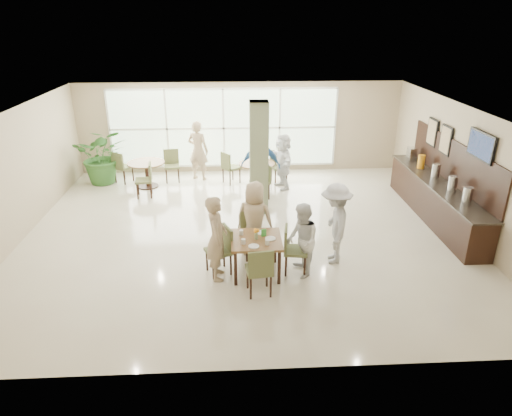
{
  "coord_description": "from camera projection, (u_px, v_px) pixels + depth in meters",
  "views": [
    {
      "loc": [
        -0.25,
        -9.57,
        4.68
      ],
      "look_at": [
        0.2,
        -1.2,
        1.1
      ],
      "focal_mm": 32.0,
      "sensor_mm": 36.0,
      "label": 1
    }
  ],
  "objects": [
    {
      "name": "buffet_counter",
      "position": [
        436.0,
        197.0,
        11.12
      ],
      "size": [
        0.64,
        4.7,
        1.95
      ],
      "color": "black",
      "rests_on": "ground"
    },
    {
      "name": "teen_standing",
      "position": [
        335.0,
        224.0,
        9.06
      ],
      "size": [
        0.74,
        1.14,
        1.67
      ],
      "primitive_type": "imported",
      "rotation": [
        0.0,
        0.0,
        -1.68
      ],
      "color": "#B3B4B6",
      "rests_on": "ground"
    },
    {
      "name": "round_table_right",
      "position": [
        257.0,
        169.0,
        13.1
      ],
      "size": [
        1.04,
        1.04,
        0.75
      ],
      "color": "brown",
      "rests_on": "ground"
    },
    {
      "name": "main_table",
      "position": [
        256.0,
        243.0,
        8.68
      ],
      "size": [
        0.96,
        0.96,
        0.75
      ],
      "color": "brown",
      "rests_on": "ground"
    },
    {
      "name": "framed_art_a",
      "position": [
        446.0,
        140.0,
        11.08
      ],
      "size": [
        0.05,
        0.55,
        0.7
      ],
      "color": "black",
      "rests_on": "ground"
    },
    {
      "name": "tabletop_clutter",
      "position": [
        256.0,
        237.0,
        8.59
      ],
      "size": [
        0.69,
        0.76,
        0.21
      ],
      "color": "white",
      "rests_on": "main_table"
    },
    {
      "name": "framed_art_b",
      "position": [
        432.0,
        132.0,
        11.81
      ],
      "size": [
        0.05,
        0.55,
        0.7
      ],
      "color": "black",
      "rests_on": "ground"
    },
    {
      "name": "adult_a",
      "position": [
        261.0,
        166.0,
        12.24
      ],
      "size": [
        1.15,
        0.77,
        1.82
      ],
      "primitive_type": "imported",
      "rotation": [
        0.0,
        0.0,
        -0.16
      ],
      "color": "teal",
      "rests_on": "ground"
    },
    {
      "name": "teen_right",
      "position": [
        302.0,
        241.0,
        8.61
      ],
      "size": [
        0.63,
        0.77,
        1.46
      ],
      "primitive_type": "imported",
      "rotation": [
        0.0,
        0.0,
        -1.46
      ],
      "color": "white",
      "rests_on": "ground"
    },
    {
      "name": "adult_standing",
      "position": [
        198.0,
        150.0,
        13.67
      ],
      "size": [
        0.77,
        0.65,
        1.8
      ],
      "primitive_type": "imported",
      "rotation": [
        0.0,
        0.0,
        2.74
      ],
      "color": "tan",
      "rests_on": "ground"
    },
    {
      "name": "ground",
      "position": [
        245.0,
        231.0,
        10.64
      ],
      "size": [
        10.0,
        10.0,
        0.0
      ],
      "primitive_type": "plane",
      "color": "beige",
      "rests_on": "ground"
    },
    {
      "name": "adult_b",
      "position": [
        283.0,
        161.0,
        13.01
      ],
      "size": [
        1.01,
        1.6,
        1.6
      ],
      "primitive_type": "imported",
      "rotation": [
        0.0,
        0.0,
        -1.3
      ],
      "color": "white",
      "rests_on": "ground"
    },
    {
      "name": "wall_tv",
      "position": [
        481.0,
        146.0,
        9.49
      ],
      "size": [
        0.06,
        1.0,
        0.58
      ],
      "color": "black",
      "rests_on": "ground"
    },
    {
      "name": "chairs_main_table",
      "position": [
        257.0,
        251.0,
        8.76
      ],
      "size": [
        2.04,
        1.88,
        0.95
      ],
      "color": "#5B6437",
      "rests_on": "ground"
    },
    {
      "name": "potted_plant",
      "position": [
        103.0,
        156.0,
        13.4
      ],
      "size": [
        1.63,
        1.63,
        1.66
      ],
      "primitive_type": "imported",
      "rotation": [
        0.0,
        0.0,
        0.09
      ],
      "color": "#316629",
      "rests_on": "ground"
    },
    {
      "name": "teen_far",
      "position": [
        254.0,
        219.0,
        9.32
      ],
      "size": [
        0.88,
        0.66,
        1.61
      ],
      "primitive_type": "imported",
      "rotation": [
        0.0,
        0.0,
        2.81
      ],
      "color": "tan",
      "rests_on": "ground"
    },
    {
      "name": "room_shell",
      "position": [
        244.0,
        161.0,
        9.97
      ],
      "size": [
        10.0,
        10.0,
        10.0
      ],
      "color": "white",
      "rests_on": "ground"
    },
    {
      "name": "chairs_table_left",
      "position": [
        146.0,
        171.0,
        13.24
      ],
      "size": [
        2.01,
        1.8,
        0.95
      ],
      "color": "#5B6437",
      "rests_on": "ground"
    },
    {
      "name": "chairs_table_right",
      "position": [
        257.0,
        172.0,
        13.16
      ],
      "size": [
        2.01,
        1.93,
        0.95
      ],
      "color": "#5B6437",
      "rests_on": "ground"
    },
    {
      "name": "window_bank",
      "position": [
        224.0,
        128.0,
        14.16
      ],
      "size": [
        7.0,
        0.04,
        7.0
      ],
      "color": "silver",
      "rests_on": "ground"
    },
    {
      "name": "teen_left",
      "position": [
        217.0,
        238.0,
        8.49
      ],
      "size": [
        0.41,
        0.61,
        1.66
      ],
      "primitive_type": "imported",
      "rotation": [
        0.0,
        0.0,
        1.59
      ],
      "color": "tan",
      "rests_on": "ground"
    },
    {
      "name": "column",
      "position": [
        259.0,
        158.0,
        11.21
      ],
      "size": [
        0.45,
        0.45,
        2.8
      ],
      "primitive_type": "cube",
      "color": "#6A7954",
      "rests_on": "ground"
    },
    {
      "name": "round_table_left",
      "position": [
        146.0,
        168.0,
        13.18
      ],
      "size": [
        1.07,
        1.07,
        0.75
      ],
      "color": "brown",
      "rests_on": "ground"
    }
  ]
}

